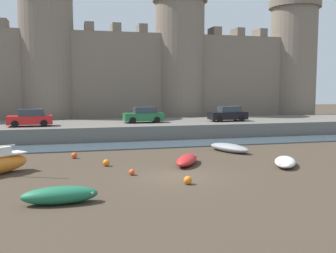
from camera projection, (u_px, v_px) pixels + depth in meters
ground_plane at (178, 177)px, 22.58m from camera, size 160.00×160.00×0.00m
water_channel at (140, 145)px, 34.63m from camera, size 80.00×4.50×0.10m
quay_road at (127, 129)px, 41.56m from camera, size 62.24×10.00×1.44m
castle at (116, 67)px, 49.69m from camera, size 57.39×7.14×20.10m
rowboat_foreground_left at (229, 148)px, 31.22m from camera, size 2.79×4.13×0.66m
rowboat_midflat_right at (285, 162)px, 25.62m from camera, size 2.82×3.57×0.56m
rowboat_foreground_centre at (60, 195)px, 17.34m from camera, size 3.34×1.13×0.78m
rowboat_foreground_right at (187, 160)px, 26.01m from camera, size 2.72×3.61×0.66m
mooring_buoy_mid_mud at (132, 172)px, 22.99m from camera, size 0.36×0.36×0.36m
mooring_buoy_off_centre at (74, 155)px, 28.39m from camera, size 0.42×0.42×0.42m
mooring_buoy_near_shore at (106, 163)px, 25.61m from camera, size 0.44×0.44×0.44m
mooring_buoy_near_channel at (188, 180)px, 20.83m from camera, size 0.45×0.45×0.45m
car_quay_centre_east at (228, 114)px, 42.63m from camera, size 4.14×1.95×1.62m
car_quay_west at (144, 115)px, 40.96m from camera, size 4.14×1.95×1.62m
car_quay_centre_west at (30, 118)px, 37.10m from camera, size 4.14×1.95×1.62m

